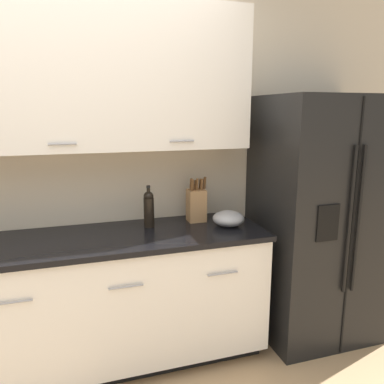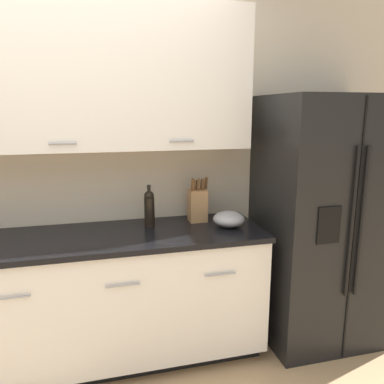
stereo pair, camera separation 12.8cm
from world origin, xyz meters
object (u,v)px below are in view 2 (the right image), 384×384
Objects in this scene: wine_bottle at (149,208)px; mixing_bowl at (229,219)px; refrigerator at (322,221)px; knife_block at (198,204)px.

mixing_bowl is (0.53, -0.14, -0.08)m from wine_bottle.
mixing_bowl is (-0.72, 0.01, 0.06)m from refrigerator.
mixing_bowl is at bearing -45.79° from knife_block.
knife_block is 0.26m from mixing_bowl.
refrigerator is 1.27m from wine_bottle.
refrigerator is at bearing -7.15° from wine_bottle.
mixing_bowl is at bearing 178.90° from refrigerator.
wine_bottle is at bearing -174.04° from knife_block.
refrigerator is 8.23× the size of mixing_bowl.
knife_block is 1.10× the size of wine_bottle.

